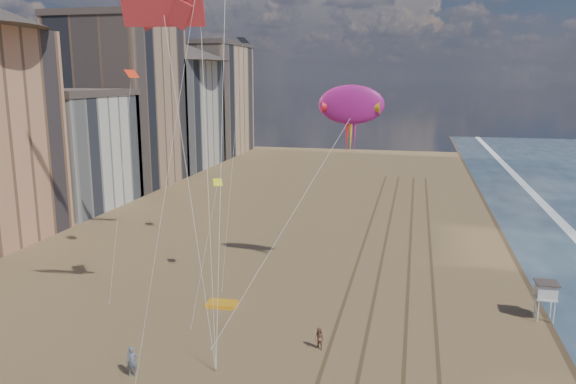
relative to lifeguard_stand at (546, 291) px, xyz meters
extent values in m
plane|color=#42301E|center=(4.52, 13.04, -2.39)|extent=(260.00, 260.00, 0.00)
cube|color=brown|center=(-15.68, 3.04, -2.38)|extent=(0.28, 120.00, 0.01)
cube|color=brown|center=(-13.28, 3.04, -2.38)|extent=(0.28, 120.00, 0.01)
cube|color=brown|center=(-10.48, 3.04, -2.38)|extent=(0.28, 120.00, 0.01)
cube|color=brown|center=(-8.28, 3.04, -2.38)|extent=(0.28, 120.00, 0.01)
cube|color=silver|center=(-59.48, 27.04, 5.61)|extent=(14.00, 18.00, 16.00)
cube|color=#473D38|center=(-59.48, 27.04, 14.11)|extent=(14.28, 18.36, 1.00)
cube|color=tan|center=(-60.48, 45.04, 11.61)|extent=(16.00, 20.00, 28.00)
cube|color=#473D38|center=(-60.48, 45.04, 26.11)|extent=(16.32, 20.40, 1.00)
cube|color=#BCB2A3|center=(-59.98, 65.04, 8.61)|extent=(15.00, 22.00, 22.00)
cone|color=#473D38|center=(-59.98, 65.04, 21.81)|extent=(34.22, 34.22, 4.40)
cube|color=tan|center=(-60.48, 87.04, 10.61)|extent=(16.00, 24.00, 26.00)
cube|color=#473D38|center=(-60.48, 87.04, 24.11)|extent=(16.32, 24.48, 1.00)
cylinder|color=white|center=(-0.57, -0.57, -1.53)|extent=(0.11, 0.11, 1.72)
cylinder|color=white|center=(0.57, -0.57, -1.53)|extent=(0.11, 0.11, 1.72)
cylinder|color=white|center=(-0.57, 0.57, -1.53)|extent=(0.11, 0.11, 1.72)
cylinder|color=white|center=(0.57, 0.57, -1.53)|extent=(0.11, 0.11, 1.72)
cube|color=white|center=(0.00, 0.00, -0.53)|extent=(1.53, 1.53, 0.11)
cube|color=white|center=(0.00, 0.00, 0.04)|extent=(1.43, 1.43, 1.05)
cube|color=#473D38|center=(0.00, 0.00, 0.66)|extent=(1.72, 1.72, 0.10)
cube|color=orange|center=(-25.55, -2.98, -2.25)|extent=(2.52, 1.63, 0.28)
ellipsoid|color=#A5197A|center=(-16.05, 5.16, 13.92)|extent=(5.10, 0.96, 3.03)
cone|color=red|center=(-17.87, 5.16, 13.69)|extent=(1.37, 1.14, 1.14)
cone|color=yellow|center=(-14.22, 5.16, 13.69)|extent=(1.37, 1.14, 1.14)
cylinder|color=silver|center=(-19.87, -2.64, 5.20)|extent=(0.03, 0.03, 23.06)
imported|color=slate|center=(-27.29, -14.92, -1.40)|extent=(0.85, 0.71, 1.98)
imported|color=#95624B|center=(-16.32, -8.75, -1.59)|extent=(0.98, 0.92, 1.60)
cube|color=red|center=(-26.38, -10.07, 20.33)|extent=(5.31, 1.75, 1.80)
plane|color=#FF3515|center=(-35.57, 2.58, 16.58)|extent=(1.65, 1.70, 0.73)
plane|color=#F9FF1A|center=(-27.51, 2.17, 7.06)|extent=(1.29, 1.22, 0.54)
plane|color=black|center=(-27.03, 8.85, 19.76)|extent=(1.58, 1.60, 0.62)
camera|label=1|loc=(-10.40, -44.50, 16.25)|focal=35.00mm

